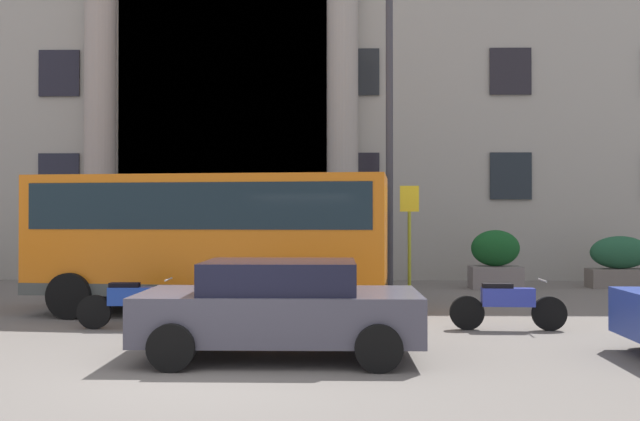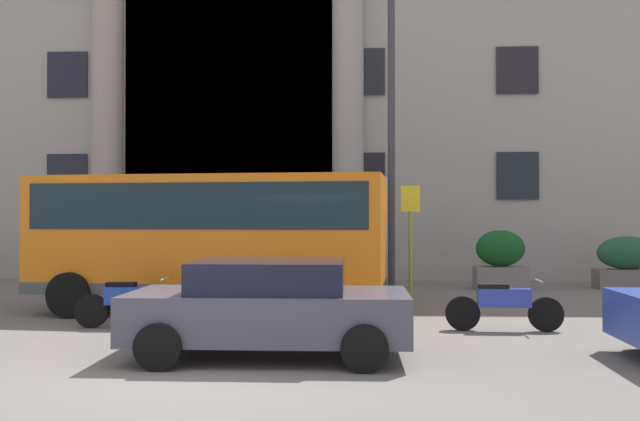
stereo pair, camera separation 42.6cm
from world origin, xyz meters
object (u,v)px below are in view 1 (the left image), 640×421
(hedge_planter_east, at_px, (620,263))
(bus_stop_sign, at_px, (409,231))
(hedge_planter_far_east, at_px, (495,260))
(hedge_planter_entrance_left, at_px, (164,266))
(motorcycle_near_kerb, at_px, (505,304))
(lamppost_plaza_centre, at_px, (389,108))
(orange_minibus, at_px, (213,232))
(parked_sedan_far, at_px, (280,307))
(hedge_planter_far_west, at_px, (348,262))
(scooter_by_planter, at_px, (132,303))

(hedge_planter_east, bearing_deg, bus_stop_sign, -150.30)
(hedge_planter_east, bearing_deg, hedge_planter_far_east, -175.09)
(hedge_planter_east, height_order, hedge_planter_entrance_left, hedge_planter_east)
(motorcycle_near_kerb, relative_size, lamppost_plaza_centre, 0.25)
(orange_minibus, distance_m, parked_sedan_far, 4.99)
(motorcycle_near_kerb, bearing_deg, lamppost_plaza_centre, 111.37)
(bus_stop_sign, distance_m, parked_sedan_far, 6.91)
(orange_minibus, relative_size, hedge_planter_entrance_left, 3.85)
(orange_minibus, relative_size, lamppost_plaza_centre, 0.91)
(orange_minibus, bearing_deg, bus_stop_sign, 28.52)
(hedge_planter_entrance_left, relative_size, parked_sedan_far, 0.49)
(hedge_planter_entrance_left, distance_m, lamppost_plaza_centre, 7.66)
(orange_minibus, bearing_deg, hedge_planter_far_west, 66.53)
(hedge_planter_far_west, relative_size, lamppost_plaza_centre, 0.24)
(hedge_planter_far_west, xyz_separation_m, parked_sedan_far, (-1.16, -9.79, -0.02))
(hedge_planter_far_west, distance_m, parked_sedan_far, 9.86)
(orange_minibus, height_order, scooter_by_planter, orange_minibus)
(bus_stop_sign, height_order, lamppost_plaza_centre, lamppost_plaza_centre)
(hedge_planter_far_east, bearing_deg, bus_stop_sign, -129.80)
(orange_minibus, relative_size, parked_sedan_far, 1.88)
(scooter_by_planter, bearing_deg, parked_sedan_far, -42.29)
(orange_minibus, xyz_separation_m, scooter_by_planter, (-1.07, -2.10, -1.23))
(hedge_planter_far_west, distance_m, motorcycle_near_kerb, 7.79)
(hedge_planter_east, xyz_separation_m, scooter_by_planter, (-11.64, -7.49, -0.24))
(orange_minibus, relative_size, scooter_by_planter, 3.63)
(hedge_planter_far_west, height_order, lamppost_plaza_centre, lamppost_plaza_centre)
(bus_stop_sign, height_order, hedge_planter_east, bus_stop_sign)
(hedge_planter_far_west, xyz_separation_m, hedge_planter_far_east, (4.09, -0.14, 0.05))
(orange_minibus, xyz_separation_m, lamppost_plaza_centre, (3.89, 2.85, 3.00))
(lamppost_plaza_centre, bearing_deg, hedge_planter_far_east, 35.61)
(orange_minibus, height_order, hedge_planter_far_east, orange_minibus)
(parked_sedan_far, bearing_deg, bus_stop_sign, 68.24)
(hedge_planter_far_west, height_order, scooter_by_planter, hedge_planter_far_west)
(bus_stop_sign, distance_m, motorcycle_near_kerb, 4.28)
(hedge_planter_far_west, bearing_deg, bus_stop_sign, -68.55)
(motorcycle_near_kerb, bearing_deg, scooter_by_planter, -176.99)
(bus_stop_sign, height_order, motorcycle_near_kerb, bus_stop_sign)
(scooter_by_planter, xyz_separation_m, lamppost_plaza_centre, (4.96, 4.95, 4.22))
(bus_stop_sign, height_order, hedge_planter_entrance_left, bus_stop_sign)
(hedge_planter_far_west, distance_m, hedge_planter_entrance_left, 5.16)
(motorcycle_near_kerb, distance_m, lamppost_plaza_centre, 6.72)
(hedge_planter_east, distance_m, scooter_by_planter, 13.85)
(orange_minibus, distance_m, lamppost_plaza_centre, 5.68)
(bus_stop_sign, height_order, scooter_by_planter, bus_stop_sign)
(hedge_planter_far_west, distance_m, scooter_by_planter, 8.34)
(orange_minibus, bearing_deg, scooter_by_planter, -111.17)
(orange_minibus, relative_size, motorcycle_near_kerb, 3.65)
(scooter_by_planter, relative_size, motorcycle_near_kerb, 1.01)
(orange_minibus, xyz_separation_m, hedge_planter_entrance_left, (-2.24, 5.00, -1.05))
(hedge_planter_east, height_order, lamppost_plaza_centre, lamppost_plaza_centre)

